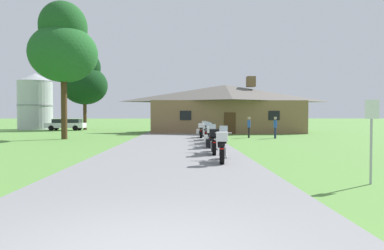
{
  "coord_description": "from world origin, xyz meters",
  "views": [
    {
      "loc": [
        0.54,
        -3.78,
        1.72
      ],
      "look_at": [
        1.25,
        22.54,
        1.04
      ],
      "focal_mm": 31.17,
      "sensor_mm": 36.0,
      "label": 1
    }
  ],
  "objects": [
    {
      "name": "ground_plane",
      "position": [
        0.0,
        20.0,
        0.0
      ],
      "size": [
        500.0,
        500.0,
        0.0
      ],
      "primitive_type": "plane",
      "color": "#56893D"
    },
    {
      "name": "motorcycle_blue_fifth_in_row",
      "position": [
        2.14,
        19.5,
        0.62
      ],
      "size": [
        0.67,
        2.08,
        1.3
      ],
      "rotation": [
        0.0,
        0.0,
        -0.08
      ],
      "color": "black",
      "rests_on": "asphalt_driveway"
    },
    {
      "name": "tree_left_far",
      "position": [
        -12.04,
        39.26,
        6.37
      ],
      "size": [
        5.75,
        5.75,
        10.15
      ],
      "color": "#422D19",
      "rests_on": "ground"
    },
    {
      "name": "parked_white_suv_far_left",
      "position": [
        -13.84,
        37.54,
        0.78
      ],
      "size": [
        4.63,
        1.98,
        1.4
      ],
      "rotation": [
        0.0,
        0.0,
        1.59
      ],
      "color": "silver",
      "rests_on": "ground"
    },
    {
      "name": "asphalt_driveway",
      "position": [
        0.0,
        18.0,
        0.03
      ],
      "size": [
        6.4,
        80.0,
        0.06
      ],
      "primitive_type": "cube",
      "color": "slate",
      "rests_on": "ground"
    },
    {
      "name": "motorcycle_silver_second_in_row",
      "position": [
        1.9,
        10.98,
        0.61
      ],
      "size": [
        0.76,
        2.08,
        1.3
      ],
      "rotation": [
        0.0,
        0.0,
        -0.04
      ],
      "color": "black",
      "rests_on": "asphalt_driveway"
    },
    {
      "name": "motorcycle_blue_third_in_row",
      "position": [
        2.01,
        14.09,
        0.61
      ],
      "size": [
        0.73,
        2.08,
        1.3
      ],
      "rotation": [
        0.0,
        0.0,
        -0.02
      ],
      "color": "black",
      "rests_on": "asphalt_driveway"
    },
    {
      "name": "motorcycle_yellow_farthest_in_row",
      "position": [
        2.04,
        22.31,
        0.61
      ],
      "size": [
        0.98,
        2.07,
        1.3
      ],
      "rotation": [
        0.0,
        0.0,
        -0.2
      ],
      "color": "black",
      "rests_on": "asphalt_driveway"
    },
    {
      "name": "motorcycle_orange_fourth_in_row",
      "position": [
        2.09,
        16.7,
        0.62
      ],
      "size": [
        0.66,
        2.08,
        1.3
      ],
      "rotation": [
        0.0,
        0.0,
        -0.06
      ],
      "color": "black",
      "rests_on": "asphalt_driveway"
    },
    {
      "name": "bystander_blue_shirt_near_lodge",
      "position": [
        5.83,
        22.79,
        0.95
      ],
      "size": [
        0.31,
        0.53,
        1.69
      ],
      "rotation": [
        0.0,
        0.0,
        1.31
      ],
      "color": "black",
      "rests_on": "ground"
    },
    {
      "name": "stone_lodge",
      "position": [
        5.07,
        31.84,
        2.62
      ],
      "size": [
        16.22,
        7.58,
        6.0
      ],
      "color": "brown",
      "rests_on": "ground"
    },
    {
      "name": "motorcycle_white_nearest_to_camera",
      "position": [
        1.99,
        8.31,
        0.62
      ],
      "size": [
        0.77,
        2.08,
        1.3
      ],
      "rotation": [
        0.0,
        0.0,
        -0.15
      ],
      "color": "black",
      "rests_on": "asphalt_driveway"
    },
    {
      "name": "metal_silo_distant",
      "position": [
        -19.08,
        40.96,
        3.73
      ],
      "size": [
        4.47,
        4.47,
        7.44
      ],
      "color": "#B2B7BC",
      "rests_on": "ground"
    },
    {
      "name": "bystander_blue_shirt_beside_signpost",
      "position": [
        7.73,
        21.97,
        0.95
      ],
      "size": [
        0.26,
        0.55,
        1.69
      ],
      "rotation": [
        0.0,
        0.0,
        4.61
      ],
      "color": "navy",
      "rests_on": "ground"
    },
    {
      "name": "metal_signpost_roadside",
      "position": [
        5.3,
        4.49,
        1.35
      ],
      "size": [
        0.36,
        0.06,
        2.14
      ],
      "color": "#9EA0A5",
      "rests_on": "ground"
    },
    {
      "name": "tree_left_near",
      "position": [
        -8.42,
        21.56,
        6.99
      ],
      "size": [
        5.02,
        5.02,
        10.31
      ],
      "color": "#422D19",
      "rests_on": "ground"
    }
  ]
}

